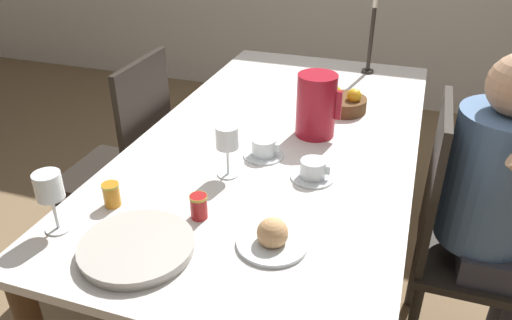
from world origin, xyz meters
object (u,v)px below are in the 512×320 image
at_px(person_seated, 501,200).
at_px(candlestick_tall, 371,43).
at_px(fruit_bowl, 344,103).
at_px(jam_jar_red, 111,194).
at_px(chair_person_side, 458,238).
at_px(wine_glass_juice, 49,189).
at_px(chair_opposite, 128,163).
at_px(teacup_across, 264,149).
at_px(bread_plate, 272,237).
at_px(wine_glass_water, 227,140).
at_px(jam_jar_amber, 199,206).
at_px(red_pitcher, 316,105).
at_px(teacup_near_person, 313,171).
at_px(serving_tray, 137,247).

distance_m(person_seated, candlestick_tall, 1.13).
bearing_deg(fruit_bowl, jam_jar_red, -120.10).
bearing_deg(chair_person_side, wine_glass_juice, -60.02).
distance_m(chair_person_side, jam_jar_red, 1.18).
xyz_separation_m(chair_opposite, teacup_across, (0.68, -0.15, 0.26)).
bearing_deg(teacup_across, bread_plate, -69.41).
bearing_deg(wine_glass_water, jam_jar_amber, -88.21).
bearing_deg(candlestick_tall, bread_plate, -92.22).
xyz_separation_m(red_pitcher, wine_glass_water, (-0.20, -0.39, 0.01)).
bearing_deg(jam_jar_red, fruit_bowl, 59.90).
height_order(teacup_near_person, fruit_bowl, fruit_bowl).
relative_size(teacup_across, bread_plate, 0.74).
relative_size(chair_person_side, red_pitcher, 4.16).
xyz_separation_m(person_seated, wine_glass_juice, (-1.21, -0.63, 0.18)).
bearing_deg(wine_glass_juice, jam_jar_red, 62.44).
bearing_deg(jam_jar_amber, jam_jar_red, -174.38).
relative_size(chair_opposite, bread_plate, 5.14).
bearing_deg(wine_glass_juice, teacup_near_person, 38.91).
distance_m(person_seated, wine_glass_water, 0.91).
bearing_deg(serving_tray, teacup_near_person, 55.36).
xyz_separation_m(bread_plate, jam_jar_amber, (-0.24, 0.05, 0.01)).
distance_m(person_seated, serving_tray, 1.15).
xyz_separation_m(person_seated, bread_plate, (-0.62, -0.50, 0.07)).
distance_m(serving_tray, candlestick_tall, 1.66).
bearing_deg(teacup_across, teacup_near_person, -24.75).
distance_m(chair_opposite, wine_glass_water, 0.77).
bearing_deg(jam_jar_red, serving_tray, -42.72).
bearing_deg(red_pitcher, serving_tray, -109.06).
distance_m(serving_tray, bread_plate, 0.36).
height_order(bread_plate, candlestick_tall, candlestick_tall).
bearing_deg(wine_glass_water, jam_jar_red, -133.89).
bearing_deg(wine_glass_juice, person_seated, 27.46).
bearing_deg(teacup_near_person, red_pitcher, 101.74).
bearing_deg(serving_tray, wine_glass_juice, 176.52).
height_order(wine_glass_water, bread_plate, wine_glass_water).
xyz_separation_m(chair_opposite, red_pitcher, (0.81, 0.08, 0.35)).
height_order(wine_glass_water, teacup_near_person, wine_glass_water).
distance_m(teacup_across, jam_jar_red, 0.55).
relative_size(teacup_near_person, teacup_across, 1.00).
bearing_deg(bread_plate, chair_person_side, 44.65).
distance_m(wine_glass_water, serving_tray, 0.47).
bearing_deg(wine_glass_water, chair_person_side, 15.61).
bearing_deg(teacup_across, fruit_bowl, 67.90).
xyz_separation_m(teacup_near_person, fruit_bowl, (-0.00, 0.58, 0.01)).
distance_m(chair_opposite, jam_jar_red, 0.73).
bearing_deg(candlestick_tall, red_pitcher, -97.24).
bearing_deg(person_seated, chair_opposite, -94.11).
relative_size(red_pitcher, candlestick_tall, 0.64).
bearing_deg(red_pitcher, teacup_across, -120.04).
xyz_separation_m(teacup_across, jam_jar_amber, (-0.06, -0.41, 0.01)).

